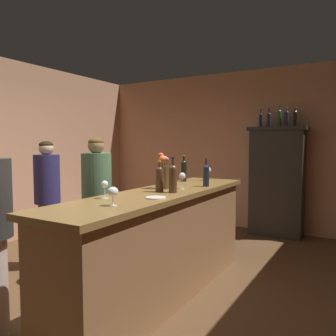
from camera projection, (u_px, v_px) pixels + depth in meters
name	position (u px, v px, depth m)	size (l,w,h in m)	color
floor	(114.00, 291.00, 3.45)	(8.51, 8.51, 0.00)	brown
wall_back	(230.00, 150.00, 6.21)	(5.19, 0.12, 2.81)	tan
bar_counter	(161.00, 244.00, 3.31)	(0.68, 2.82, 1.05)	olive
display_cabinet	(277.00, 179.00, 5.51)	(0.91, 0.42, 1.79)	#292520
wine_bottle_syrah	(159.00, 178.00, 3.25)	(0.08, 0.08, 0.30)	#482C18
wine_bottle_riesling	(173.00, 177.00, 3.19)	(0.08, 0.08, 0.34)	#4B311D
wine_bottle_pinot	(206.00, 174.00, 3.65)	(0.07, 0.07, 0.31)	#1E2732
wine_bottle_malbec	(184.00, 170.00, 4.16)	(0.07, 0.07, 0.33)	black
wine_glass_front	(113.00, 192.00, 2.51)	(0.08, 0.08, 0.14)	white
wine_glass_mid	(105.00, 185.00, 2.85)	(0.06, 0.06, 0.15)	white
wine_glass_rear	(208.00, 171.00, 4.27)	(0.07, 0.07, 0.17)	white
wine_glass_spare	(182.00, 177.00, 3.46)	(0.07, 0.07, 0.17)	white
flower_arrangement	(163.00, 173.00, 3.47)	(0.12, 0.14, 0.37)	#4C371C
cheese_plate	(156.00, 198.00, 2.86)	(0.17, 0.17, 0.01)	white
display_bottle_left	(261.00, 119.00, 5.58)	(0.06, 0.06, 0.31)	#1A2133
display_bottle_midleft	(269.00, 119.00, 5.52)	(0.07, 0.07, 0.31)	#252434
display_bottle_center	(279.00, 117.00, 5.43)	(0.06, 0.06, 0.35)	#22522A
display_bottle_midright	(286.00, 118.00, 5.38)	(0.07, 0.07, 0.30)	#25223D
display_bottle_right	(295.00, 118.00, 5.31)	(0.06, 0.06, 0.31)	black
patron_by_cabinet	(47.00, 199.00, 4.03)	(0.30, 0.30, 1.55)	brown
patron_redhead	(97.00, 204.00, 3.59)	(0.32, 0.32, 1.58)	#ACA791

